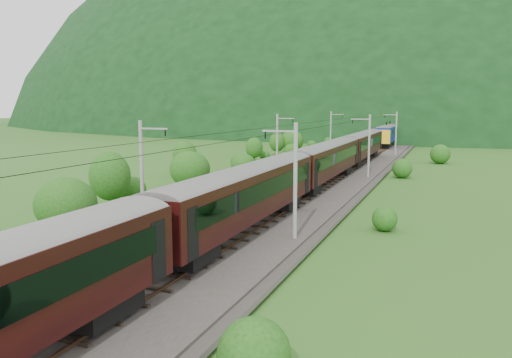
% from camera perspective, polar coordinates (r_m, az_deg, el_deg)
% --- Properties ---
extents(ground, '(600.00, 600.00, 0.00)m').
position_cam_1_polar(ground, '(37.29, -4.77, -6.27)').
color(ground, '#2D5A1C').
rests_on(ground, ground).
extents(railbed, '(14.00, 220.00, 0.30)m').
position_cam_1_polar(railbed, '(46.20, 0.73, -3.18)').
color(railbed, '#38332D').
rests_on(railbed, ground).
extents(track_left, '(2.40, 220.00, 0.27)m').
position_cam_1_polar(track_left, '(47.04, -2.01, -2.70)').
color(track_left, brown).
rests_on(track_left, railbed).
extents(track_right, '(2.40, 220.00, 0.27)m').
position_cam_1_polar(track_right, '(45.37, 3.57, -3.13)').
color(track_right, brown).
rests_on(track_right, railbed).
extents(catenary_left, '(2.54, 192.28, 8.00)m').
position_cam_1_polar(catenary_left, '(68.20, 2.49, 4.26)').
color(catenary_left, gray).
rests_on(catenary_left, railbed).
extents(catenary_right, '(2.54, 192.28, 8.00)m').
position_cam_1_polar(catenary_right, '(65.26, 12.73, 3.87)').
color(catenary_right, gray).
rests_on(catenary_right, railbed).
extents(overhead_wires, '(4.83, 198.00, 0.03)m').
position_cam_1_polar(overhead_wires, '(45.31, 0.74, 5.46)').
color(overhead_wires, black).
rests_on(overhead_wires, ground).
extents(mountain_main, '(504.00, 360.00, 244.00)m').
position_cam_1_polar(mountain_main, '(292.90, 18.47, 6.14)').
color(mountain_main, black).
rests_on(mountain_main, ground).
extents(mountain_ridge, '(336.00, 280.00, 132.00)m').
position_cam_1_polar(mountain_ridge, '(359.21, -0.76, 6.91)').
color(mountain_ridge, black).
rests_on(mountain_ridge, ground).
extents(train, '(3.23, 154.50, 5.62)m').
position_cam_1_polar(train, '(47.01, 4.48, 1.48)').
color(train, black).
rests_on(train, ground).
extents(hazard_post_near, '(0.18, 0.18, 1.65)m').
position_cam_1_polar(hazard_post_near, '(87.95, 10.43, 2.85)').
color(hazard_post_near, red).
rests_on(hazard_post_near, railbed).
extents(hazard_post_far, '(0.14, 0.14, 1.35)m').
position_cam_1_polar(hazard_post_far, '(60.67, 6.65, 0.34)').
color(hazard_post_far, red).
rests_on(hazard_post_far, railbed).
extents(signal, '(0.22, 0.22, 1.95)m').
position_cam_1_polar(signal, '(63.70, 2.61, 1.20)').
color(signal, black).
rests_on(signal, railbed).
extents(vegetation_left, '(11.91, 149.78, 5.54)m').
position_cam_1_polar(vegetation_left, '(57.07, -10.03, 0.96)').
color(vegetation_left, '#1C4712').
rests_on(vegetation_left, ground).
extents(vegetation_right, '(7.06, 95.68, 2.86)m').
position_cam_1_polar(vegetation_right, '(55.29, 17.35, -0.53)').
color(vegetation_right, '#1C4712').
rests_on(vegetation_right, ground).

